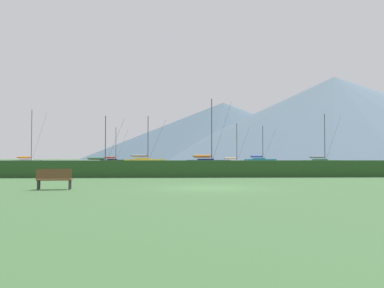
# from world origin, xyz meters

# --- Properties ---
(ground_plane) EXTENTS (1000.00, 1000.00, 0.00)m
(ground_plane) POSITION_xyz_m (0.00, 0.00, 0.00)
(ground_plane) COLOR #385B33
(harbor_water) EXTENTS (320.00, 246.00, 0.00)m
(harbor_water) POSITION_xyz_m (0.00, 137.00, 0.00)
(harbor_water) COLOR slate
(harbor_water) RESTS_ON ground_plane
(hedge_line) EXTENTS (80.00, 1.20, 1.26)m
(hedge_line) POSITION_xyz_m (0.00, 11.00, 0.63)
(hedge_line) COLOR #284C23
(hedge_line) RESTS_ON ground_plane
(sailboat_slip_0) EXTENTS (7.68, 2.46, 9.80)m
(sailboat_slip_0) POSITION_xyz_m (26.38, 56.08, 0.64)
(sailboat_slip_0) COLOR #236B38
(sailboat_slip_0) RESTS_ON harbor_water
(sailboat_slip_1) EXTENTS (8.24, 2.45, 11.28)m
(sailboat_slip_1) POSITION_xyz_m (4.14, 47.59, 0.69)
(sailboat_slip_1) COLOR navy
(sailboat_slip_1) RESTS_ON harbor_water
(sailboat_slip_2) EXTENTS (6.56, 2.14, 7.34)m
(sailboat_slip_2) POSITION_xyz_m (-11.55, 37.62, 0.54)
(sailboat_slip_2) COLOR red
(sailboat_slip_2) RESTS_ON harbor_water
(sailboat_slip_3) EXTENTS (6.78, 2.73, 8.25)m
(sailboat_slip_3) POSITION_xyz_m (10.22, 59.03, 0.55)
(sailboat_slip_3) COLOR white
(sailboat_slip_3) RESTS_ON harbor_water
(sailboat_slip_4) EXTENTS (7.60, 3.23, 9.11)m
(sailboat_slip_4) POSITION_xyz_m (-16.48, 83.28, 0.62)
(sailboat_slip_4) COLOR black
(sailboat_slip_4) RESTS_ON harbor_water
(sailboat_slip_5) EXTENTS (8.83, 3.64, 9.46)m
(sailboat_slip_5) POSITION_xyz_m (20.12, 81.18, 0.71)
(sailboat_slip_5) COLOR #19707A
(sailboat_slip_5) RESTS_ON harbor_water
(sailboat_slip_6) EXTENTS (9.08, 3.99, 9.67)m
(sailboat_slip_6) POSITION_xyz_m (-7.20, 60.84, 0.73)
(sailboat_slip_6) COLOR gold
(sailboat_slip_6) RESTS_ON harbor_water
(sailboat_slip_7) EXTENTS (7.58, 2.97, 11.54)m
(sailboat_slip_7) POSITION_xyz_m (-31.78, 67.16, 0.64)
(sailboat_slip_7) COLOR #9E9EA3
(sailboat_slip_7) RESTS_ON harbor_water
(park_bench_near_path) EXTENTS (1.58, 0.60, 0.95)m
(park_bench_near_path) POSITION_xyz_m (-7.20, -0.80, 0.53)
(park_bench_near_path) COLOR brown
(park_bench_near_path) RESTS_ON ground_plane
(distant_hill_west_ridge) EXTENTS (299.69, 299.69, 69.70)m
(distant_hill_west_ridge) POSITION_xyz_m (133.73, 315.49, 34.85)
(distant_hill_west_ridge) COLOR #4C6070
(distant_hill_west_ridge) RESTS_ON ground_plane
(distant_hill_central_peak) EXTENTS (281.62, 281.62, 57.28)m
(distant_hill_central_peak) POSITION_xyz_m (48.97, 389.19, 28.64)
(distant_hill_central_peak) COLOR #425666
(distant_hill_central_peak) RESTS_ON ground_plane
(distant_hill_east_ridge) EXTENTS (299.42, 299.42, 44.51)m
(distant_hill_east_ridge) POSITION_xyz_m (159.36, 377.53, 22.25)
(distant_hill_east_ridge) COLOR #425666
(distant_hill_east_ridge) RESTS_ON ground_plane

